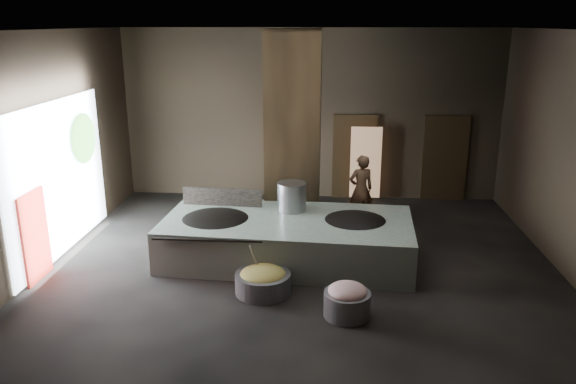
# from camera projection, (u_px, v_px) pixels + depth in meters

# --- Properties ---
(floor) EXTENTS (10.00, 9.00, 0.10)m
(floor) POSITION_uv_depth(u_px,v_px,m) (302.00, 264.00, 11.31)
(floor) COLOR black
(floor) RESTS_ON ground
(ceiling) EXTENTS (10.00, 9.00, 0.10)m
(ceiling) POSITION_uv_depth(u_px,v_px,m) (304.00, 27.00, 9.97)
(ceiling) COLOR black
(ceiling) RESTS_ON back_wall
(back_wall) EXTENTS (10.00, 0.10, 4.50)m
(back_wall) POSITION_uv_depth(u_px,v_px,m) (311.00, 115.00, 14.98)
(back_wall) COLOR black
(back_wall) RESTS_ON ground
(front_wall) EXTENTS (10.00, 0.10, 4.50)m
(front_wall) POSITION_uv_depth(u_px,v_px,m) (284.00, 244.00, 6.30)
(front_wall) COLOR black
(front_wall) RESTS_ON ground
(left_wall) EXTENTS (0.10, 9.00, 4.50)m
(left_wall) POSITION_uv_depth(u_px,v_px,m) (46.00, 149.00, 10.98)
(left_wall) COLOR black
(left_wall) RESTS_ON ground
(pillar) EXTENTS (1.20, 1.20, 4.50)m
(pillar) POSITION_uv_depth(u_px,v_px,m) (293.00, 134.00, 12.47)
(pillar) COLOR black
(pillar) RESTS_ON ground
(hearth_platform) EXTENTS (5.08, 2.68, 0.86)m
(hearth_platform) POSITION_uv_depth(u_px,v_px,m) (287.00, 239.00, 11.34)
(hearth_platform) COLOR #B1C5B3
(hearth_platform) RESTS_ON ground
(platform_cap) EXTENTS (4.84, 2.32, 0.03)m
(platform_cap) POSITION_uv_depth(u_px,v_px,m) (287.00, 221.00, 11.23)
(platform_cap) COLOR black
(platform_cap) RESTS_ON hearth_platform
(wok_left) EXTENTS (1.56, 1.56, 0.43)m
(wok_left) POSITION_uv_depth(u_px,v_px,m) (216.00, 223.00, 11.30)
(wok_left) COLOR black
(wok_left) RESTS_ON hearth_platform
(wok_left_rim) EXTENTS (1.59, 1.59, 0.05)m
(wok_left_rim) POSITION_uv_depth(u_px,v_px,m) (215.00, 220.00, 11.28)
(wok_left_rim) COLOR black
(wok_left_rim) RESTS_ON hearth_platform
(wok_right) EXTENTS (1.45, 1.45, 0.41)m
(wok_right) POSITION_uv_depth(u_px,v_px,m) (355.00, 225.00, 11.21)
(wok_right) COLOR black
(wok_right) RESTS_ON hearth_platform
(wok_right_rim) EXTENTS (1.48, 1.48, 0.05)m
(wok_right_rim) POSITION_uv_depth(u_px,v_px,m) (355.00, 222.00, 11.18)
(wok_right_rim) COLOR black
(wok_right_rim) RESTS_ON hearth_platform
(stock_pot) EXTENTS (0.60, 0.60, 0.64)m
(stock_pot) POSITION_uv_depth(u_px,v_px,m) (292.00, 198.00, 11.66)
(stock_pot) COLOR gray
(stock_pot) RESTS_ON hearth_platform
(splash_guard) EXTENTS (1.72, 0.17, 0.43)m
(splash_guard) POSITION_uv_depth(u_px,v_px,m) (222.00, 198.00, 11.98)
(splash_guard) COLOR black
(splash_guard) RESTS_ON hearth_platform
(cook) EXTENTS (0.70, 0.57, 1.67)m
(cook) POSITION_uv_depth(u_px,v_px,m) (361.00, 190.00, 13.25)
(cook) COLOR #986C4D
(cook) RESTS_ON ground
(veg_basin) EXTENTS (1.02, 1.02, 0.37)m
(veg_basin) POSITION_uv_depth(u_px,v_px,m) (263.00, 283.00, 9.98)
(veg_basin) COLOR slate
(veg_basin) RESTS_ON ground
(veg_fill) EXTENTS (0.82, 0.82, 0.25)m
(veg_fill) POSITION_uv_depth(u_px,v_px,m) (263.00, 274.00, 9.94)
(veg_fill) COLOR olive
(veg_fill) RESTS_ON veg_basin
(ladle) EXTENTS (0.18, 0.37, 0.71)m
(ladle) POSITION_uv_depth(u_px,v_px,m) (255.00, 260.00, 10.03)
(ladle) COLOR gray
(ladle) RESTS_ON veg_basin
(meat_basin) EXTENTS (0.84, 0.84, 0.42)m
(meat_basin) POSITION_uv_depth(u_px,v_px,m) (347.00, 304.00, 9.18)
(meat_basin) COLOR slate
(meat_basin) RESTS_ON ground
(meat_fill) EXTENTS (0.64, 0.64, 0.24)m
(meat_fill) POSITION_uv_depth(u_px,v_px,m) (347.00, 291.00, 9.11)
(meat_fill) COLOR #D98288
(meat_fill) RESTS_ON meat_basin
(doorway_near) EXTENTS (1.18, 0.08, 2.38)m
(doorway_near) POSITION_uv_depth(u_px,v_px,m) (354.00, 158.00, 15.14)
(doorway_near) COLOR black
(doorway_near) RESTS_ON ground
(doorway_near_glow) EXTENTS (0.81, 0.04, 1.92)m
(doorway_near_glow) POSITION_uv_depth(u_px,v_px,m) (366.00, 163.00, 14.89)
(doorway_near_glow) COLOR #8C6647
(doorway_near_glow) RESTS_ON ground
(doorway_far) EXTENTS (1.18, 0.08, 2.38)m
(doorway_far) POSITION_uv_depth(u_px,v_px,m) (445.00, 160.00, 14.98)
(doorway_far) COLOR black
(doorway_far) RESTS_ON ground
(doorway_far_glow) EXTENTS (0.89, 0.04, 2.11)m
(doorway_far_glow) POSITION_uv_depth(u_px,v_px,m) (443.00, 162.00, 14.99)
(doorway_far_glow) COLOR #8C6647
(doorway_far_glow) RESTS_ON ground
(left_opening) EXTENTS (0.04, 4.20, 3.10)m
(left_opening) POSITION_uv_depth(u_px,v_px,m) (59.00, 178.00, 11.36)
(left_opening) COLOR white
(left_opening) RESTS_ON ground
(pavilion_sliver) EXTENTS (0.05, 0.90, 1.70)m
(pavilion_sliver) POSITION_uv_depth(u_px,v_px,m) (35.00, 236.00, 10.33)
(pavilion_sliver) COLOR maroon
(pavilion_sliver) RESTS_ON ground
(tree_silhouette) EXTENTS (0.28, 1.10, 1.10)m
(tree_silhouette) POSITION_uv_depth(u_px,v_px,m) (84.00, 138.00, 12.22)
(tree_silhouette) COLOR #194714
(tree_silhouette) RESTS_ON left_opening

